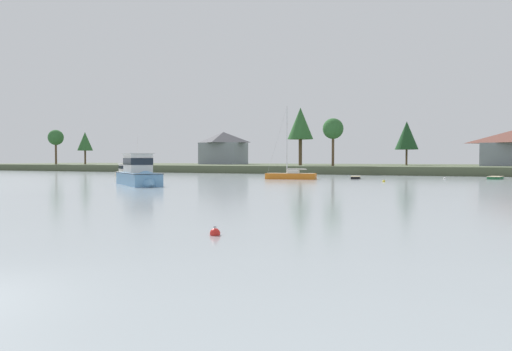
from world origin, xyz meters
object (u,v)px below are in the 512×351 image
cruiser_skyblue (140,177)px  mooring_buoy_red (215,233)px  cruiser_cream (127,174)px  dinghy_green (495,178)px  sailboat_orange (291,177)px  dinghy_black (356,178)px  mooring_buoy_white (445,179)px  mooring_buoy_yellow (384,181)px

cruiser_skyblue → mooring_buoy_red: cruiser_skyblue is taller
cruiser_cream → dinghy_green: size_ratio=1.85×
sailboat_orange → cruiser_skyblue: sailboat_orange is taller
cruiser_cream → dinghy_black: (30.69, 9.07, -0.35)m
cruiser_cream → mooring_buoy_white: bearing=17.4°
dinghy_black → mooring_buoy_red: (7.56, -52.60, -0.06)m
sailboat_orange → mooring_buoy_yellow: (12.61, -3.01, -0.16)m
cruiser_skyblue → mooring_buoy_yellow: (20.78, 18.36, -0.75)m
dinghy_green → mooring_buoy_white: 6.59m
cruiser_cream → cruiser_skyblue: (15.02, -16.90, 0.33)m
sailboat_orange → dinghy_black: (7.50, 4.60, -0.09)m
dinghy_green → cruiser_cream: bearing=-161.9°
mooring_buoy_yellow → mooring_buoy_red: size_ratio=0.89×
dinghy_green → mooring_buoy_white: (-6.09, -2.53, -0.06)m
dinghy_green → mooring_buoy_red: 59.87m
mooring_buoy_red → cruiser_skyblue: bearing=131.1°
dinghy_black → mooring_buoy_red: size_ratio=6.61×
mooring_buoy_red → sailboat_orange: bearing=107.4°
mooring_buoy_white → mooring_buoy_yellow: (-5.83, -11.59, -0.01)m
cruiser_cream → cruiser_skyblue: size_ratio=0.71×
cruiser_skyblue → mooring_buoy_red: (23.23, -26.63, -0.74)m
mooring_buoy_yellow → cruiser_skyblue: bearing=-138.5°
cruiser_cream → mooring_buoy_yellow: cruiser_cream is taller
cruiser_cream → sailboat_orange: (23.19, 4.47, -0.26)m
cruiser_cream → sailboat_orange: bearing=10.9°
dinghy_black → mooring_buoy_yellow: bearing=-56.1°
mooring_buoy_yellow → mooring_buoy_red: 45.06m
cruiser_cream → cruiser_skyblue: bearing=-48.4°
dinghy_green → dinghy_black: bearing=-159.1°
sailboat_orange → dinghy_black: size_ratio=3.64×
dinghy_green → mooring_buoy_yellow: dinghy_green is taller
mooring_buoy_red → mooring_buoy_white: bearing=86.6°
mooring_buoy_red → mooring_buoy_yellow: bearing=93.1°
cruiser_skyblue → mooring_buoy_yellow: 27.74m
sailboat_orange → dinghy_green: 26.93m
dinghy_green → cruiser_skyblue: size_ratio=0.38×
cruiser_cream → dinghy_green: 50.20m
cruiser_cream → mooring_buoy_red: bearing=-48.7°
mooring_buoy_white → mooring_buoy_yellow: mooring_buoy_white is taller
sailboat_orange → mooring_buoy_yellow: size_ratio=26.99×
mooring_buoy_white → dinghy_black: bearing=-160.0°
cruiser_skyblue → mooring_buoy_red: size_ratio=22.82×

